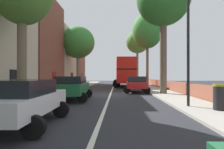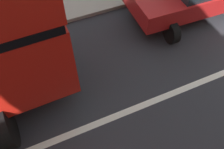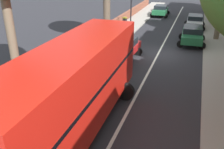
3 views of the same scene
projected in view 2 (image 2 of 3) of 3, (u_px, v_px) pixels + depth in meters
The scene contains 0 objects.
Camera 2 is at (-2.19, 7.04, 4.88)m, focal length 36.83 mm.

